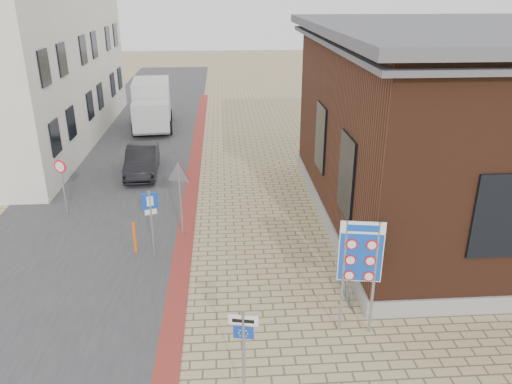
{
  "coord_description": "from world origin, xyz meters",
  "views": [
    {
      "loc": [
        -0.62,
        -9.43,
        7.9
      ],
      "look_at": [
        0.33,
        4.38,
        2.2
      ],
      "focal_mm": 35.0,
      "sensor_mm": 36.0,
      "label": 1
    }
  ],
  "objects_px": {
    "bollard": "(135,237)",
    "border_sign": "(361,254)",
    "sedan": "(142,161)",
    "parking_sign": "(151,214)",
    "essen_sign": "(244,342)",
    "box_truck": "(152,105)"
  },
  "relations": [
    {
      "from": "bollard",
      "to": "border_sign",
      "type": "bearing_deg",
      "value": -36.26
    },
    {
      "from": "sedan",
      "to": "parking_sign",
      "type": "distance_m",
      "value": 7.93
    },
    {
      "from": "sedan",
      "to": "bollard",
      "type": "distance_m",
      "value": 7.39
    },
    {
      "from": "bollard",
      "to": "essen_sign",
      "type": "bearing_deg",
      "value": -63.58
    },
    {
      "from": "box_truck",
      "to": "essen_sign",
      "type": "xyz_separation_m",
      "value": [
        4.47,
        -21.86,
        0.02
      ]
    },
    {
      "from": "essen_sign",
      "to": "bollard",
      "type": "relative_size",
      "value": 2.07
    },
    {
      "from": "box_truck",
      "to": "bollard",
      "type": "bearing_deg",
      "value": -90.34
    },
    {
      "from": "box_truck",
      "to": "bollard",
      "type": "relative_size",
      "value": 5.1
    },
    {
      "from": "border_sign",
      "to": "parking_sign",
      "type": "distance_m",
      "value": 6.72
    },
    {
      "from": "parking_sign",
      "to": "border_sign",
      "type": "bearing_deg",
      "value": -56.46
    },
    {
      "from": "border_sign",
      "to": "box_truck",
      "type": "bearing_deg",
      "value": 119.46
    },
    {
      "from": "sedan",
      "to": "essen_sign",
      "type": "bearing_deg",
      "value": -77.04
    },
    {
      "from": "essen_sign",
      "to": "parking_sign",
      "type": "distance_m",
      "value": 6.52
    },
    {
      "from": "box_truck",
      "to": "parking_sign",
      "type": "bearing_deg",
      "value": -88.17
    },
    {
      "from": "border_sign",
      "to": "parking_sign",
      "type": "height_order",
      "value": "border_sign"
    },
    {
      "from": "parking_sign",
      "to": "bollard",
      "type": "height_order",
      "value": "parking_sign"
    },
    {
      "from": "box_truck",
      "to": "essen_sign",
      "type": "relative_size",
      "value": 2.47
    },
    {
      "from": "border_sign",
      "to": "parking_sign",
      "type": "bearing_deg",
      "value": 152.58
    },
    {
      "from": "parking_sign",
      "to": "bollard",
      "type": "relative_size",
      "value": 2.14
    },
    {
      "from": "box_truck",
      "to": "parking_sign",
      "type": "distance_m",
      "value": 15.98
    },
    {
      "from": "border_sign",
      "to": "essen_sign",
      "type": "xyz_separation_m",
      "value": [
        -2.82,
        -2.0,
        -0.74
      ]
    },
    {
      "from": "box_truck",
      "to": "essen_sign",
      "type": "height_order",
      "value": "box_truck"
    }
  ]
}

